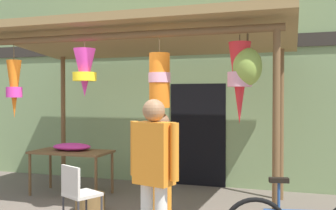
{
  "coord_description": "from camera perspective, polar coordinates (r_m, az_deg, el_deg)",
  "views": [
    {
      "loc": [
        2.57,
        -4.82,
        1.73
      ],
      "look_at": [
        0.63,
        1.19,
        1.61
      ],
      "focal_mm": 41.61,
      "sensor_mm": 36.0,
      "label": 1
    }
  ],
  "objects": [
    {
      "name": "customer_foreground",
      "position": [
        4.02,
        -2.09,
        -9.12
      ],
      "size": [
        0.57,
        0.32,
        1.72
      ],
      "color": "silver",
      "rests_on": "ground_plane"
    },
    {
      "name": "folding_chair",
      "position": [
        5.38,
        -13.12,
        -12.12
      ],
      "size": [
        0.54,
        0.54,
        0.84
      ],
      "color": "beige",
      "rests_on": "ground_plane"
    },
    {
      "name": "wicker_basket_by_table",
      "position": [
        6.19,
        -11.35,
        -13.83
      ],
      "size": [
        0.44,
        0.44,
        0.28
      ],
      "primitive_type": "cylinder",
      "color": "brown",
      "rests_on": "ground_plane"
    },
    {
      "name": "flower_heap_on_table",
      "position": [
        7.24,
        -13.84,
        -5.96
      ],
      "size": [
        0.71,
        0.5,
        0.13
      ],
      "color": "#D13399",
      "rests_on": "display_table"
    },
    {
      "name": "display_table",
      "position": [
        7.2,
        -13.96,
        -7.17
      ],
      "size": [
        1.4,
        0.71,
        0.78
      ],
      "color": "brown",
      "rests_on": "ground_plane"
    },
    {
      "name": "shopper_by_bananas",
      "position": [
        5.28,
        -0.92,
        -8.09
      ],
      "size": [
        0.39,
        0.52,
        1.52
      ],
      "color": "orange",
      "rests_on": "ground_plane"
    },
    {
      "name": "market_stall_canopy",
      "position": [
        6.13,
        -3.5,
        8.33
      ],
      "size": [
        4.74,
        2.47,
        2.86
      ],
      "color": "brown",
      "rests_on": "ground_plane"
    },
    {
      "name": "shop_facade",
      "position": [
        8.0,
        -0.89,
        4.68
      ],
      "size": [
        9.68,
        0.29,
        4.46
      ],
      "color": "#7A9360",
      "rests_on": "ground_plane"
    }
  ]
}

